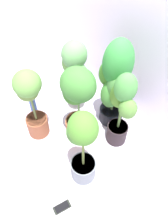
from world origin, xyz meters
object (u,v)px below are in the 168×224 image
cell_phone (62,207)px  potted_plant_front_left (31,100)px  potted_plant_back_right (121,109)px  potted_plant_back_left (75,69)px  potted_plant_center (78,101)px  nutrient_bottle (33,106)px  potted_plant_front_right (82,146)px  potted_plant_back_center (115,81)px

cell_phone → potted_plant_front_left: bearing=171.2°
cell_phone → potted_plant_back_right: bearing=114.1°
potted_plant_front_left → potted_plant_back_left: 0.54m
potted_plant_center → nutrient_bottle: (-0.52, -0.17, -0.35)m
potted_plant_front_right → potted_plant_back_left: bearing=141.6°
potted_plant_center → nutrient_bottle: bearing=-161.8°
potted_plant_front_left → nutrient_bottle: bearing=153.8°
potted_plant_back_left → potted_plant_back_right: bearing=-3.9°
potted_plant_front_right → cell_phone: 0.57m
cell_phone → potted_plant_center: bearing=141.0°
potted_plant_back_center → nutrient_bottle: 0.92m
potted_plant_back_left → potted_plant_center: bearing=-38.5°
potted_plant_center → potted_plant_back_center: bearing=74.6°
potted_plant_back_right → potted_plant_back_left: size_ratio=1.06×
potted_plant_front_left → potted_plant_back_center: (0.41, 0.64, 0.09)m
potted_plant_front_right → nutrient_bottle: (-0.86, 0.10, -0.33)m
potted_plant_front_right → potted_plant_front_left: bearing=-179.3°
cell_phone → nutrient_bottle: 1.06m
potted_plant_back_right → potted_plant_front_right: 0.49m
potted_plant_back_right → cell_phone: potted_plant_back_right is taller
potted_plant_front_left → potted_plant_center: (0.31, 0.28, 0.03)m
potted_plant_back_center → cell_phone: 1.15m
potted_plant_back_center → potted_plant_center: bearing=-105.4°
potted_plant_back_center → potted_plant_back_left: 0.45m
potted_plant_center → potted_plant_front_left: bearing=-138.0°
potted_plant_front_left → nutrient_bottle: potted_plant_front_left is taller
potted_plant_front_right → cell_phone: potted_plant_front_right is taller
potted_plant_center → potted_plant_front_right: bearing=-38.3°
potted_plant_back_left → potted_plant_front_right: bearing=-38.4°
potted_plant_front_left → potted_plant_back_center: potted_plant_back_center is taller
potted_plant_back_center → potted_plant_front_right: potted_plant_back_center is taller
potted_plant_back_center → cell_phone: potted_plant_back_center is taller
potted_plant_back_right → potted_plant_center: potted_plant_back_right is taller
potted_plant_front_right → potted_plant_center: bearing=141.7°
potted_plant_back_center → nutrient_bottle: bearing=-139.3°
potted_plant_back_right → nutrient_bottle: 0.97m
cell_phone → potted_plant_front_right: bearing=122.0°
potted_plant_front_left → potted_plant_back_center: size_ratio=0.81×
potted_plant_back_center → nutrient_bottle: (-0.62, -0.53, -0.42)m
potted_plant_front_left → potted_plant_center: 0.41m
potted_plant_front_right → nutrient_bottle: size_ratio=3.08×
potted_plant_back_left → potted_plant_back_center: bearing=12.7°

